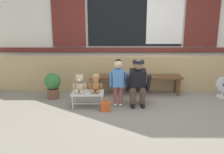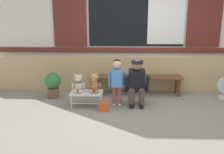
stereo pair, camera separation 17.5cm
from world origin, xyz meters
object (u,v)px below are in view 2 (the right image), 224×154
(small_display_bench, at_px, (87,93))
(adult_crouching, at_px, (137,82))
(handbag_on_ground, at_px, (104,106))
(teddy_bear_plain, at_px, (79,84))
(teddy_bear_with_hat, at_px, (94,84))
(wooden_bench_long, at_px, (136,79))
(potted_plant, at_px, (53,84))
(child_standing, at_px, (117,77))

(small_display_bench, distance_m, adult_crouching, 1.04)
(small_display_bench, distance_m, handbag_on_ground, 0.48)
(teddy_bear_plain, bearing_deg, small_display_bench, -0.51)
(adult_crouching, bearing_deg, teddy_bear_with_hat, -173.82)
(teddy_bear_plain, bearing_deg, adult_crouching, 4.54)
(wooden_bench_long, distance_m, teddy_bear_with_hat, 1.20)
(small_display_bench, xyz_separation_m, potted_plant, (-0.83, 0.51, 0.06))
(child_standing, relative_size, adult_crouching, 1.01)
(wooden_bench_long, distance_m, small_display_bench, 1.32)
(small_display_bench, relative_size, adult_crouching, 0.67)
(adult_crouching, xyz_separation_m, potted_plant, (-1.84, 0.42, -0.16))
(teddy_bear_with_hat, relative_size, child_standing, 0.38)
(teddy_bear_plain, height_order, child_standing, child_standing)
(child_standing, relative_size, handbag_on_ground, 3.52)
(potted_plant, bearing_deg, teddy_bear_with_hat, -27.29)
(small_display_bench, height_order, teddy_bear_with_hat, teddy_bear_with_hat)
(teddy_bear_with_hat, distance_m, child_standing, 0.47)
(wooden_bench_long, distance_m, child_standing, 0.90)
(wooden_bench_long, xyz_separation_m, teddy_bear_plain, (-1.20, -0.80, 0.09))
(teddy_bear_plain, relative_size, child_standing, 0.38)
(adult_crouching, relative_size, potted_plant, 1.67)
(child_standing, xyz_separation_m, adult_crouching, (0.41, 0.04, -0.11))
(teddy_bear_plain, bearing_deg, child_standing, 3.63)
(adult_crouching, distance_m, potted_plant, 1.89)
(potted_plant, bearing_deg, small_display_bench, -31.73)
(small_display_bench, relative_size, handbag_on_ground, 2.35)
(teddy_bear_plain, bearing_deg, wooden_bench_long, 33.74)
(handbag_on_ground, bearing_deg, adult_crouching, 28.43)
(teddy_bear_with_hat, distance_m, potted_plant, 1.12)
(adult_crouching, bearing_deg, potted_plant, 167.22)
(wooden_bench_long, distance_m, potted_plant, 1.90)
(teddy_bear_with_hat, xyz_separation_m, adult_crouching, (0.85, 0.09, 0.01))
(adult_crouching, bearing_deg, teddy_bear_plain, -175.46)
(teddy_bear_with_hat, xyz_separation_m, handbag_on_ground, (0.20, -0.26, -0.38))
(child_standing, xyz_separation_m, potted_plant, (-1.44, 0.46, -0.27))
(wooden_bench_long, height_order, child_standing, child_standing)
(handbag_on_ground, bearing_deg, potted_plant, 147.13)
(teddy_bear_plain, distance_m, adult_crouching, 1.18)
(teddy_bear_plain, bearing_deg, potted_plant, 142.61)
(wooden_bench_long, bearing_deg, teddy_bear_with_hat, -137.73)
(small_display_bench, distance_m, potted_plant, 0.98)
(wooden_bench_long, height_order, teddy_bear_plain, teddy_bear_plain)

